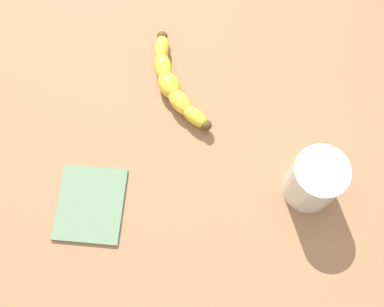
# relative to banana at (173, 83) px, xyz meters

# --- Properties ---
(wooden_tabletop) EXTENTS (1.20, 1.20, 0.03)m
(wooden_tabletop) POSITION_rel_banana_xyz_m (0.11, 0.05, -0.03)
(wooden_tabletop) COLOR #936746
(wooden_tabletop) RESTS_ON ground
(banana) EXTENTS (0.21, 0.08, 0.04)m
(banana) POSITION_rel_banana_xyz_m (0.00, 0.00, 0.00)
(banana) COLOR yellow
(banana) RESTS_ON wooden_tabletop
(smoothie_glass) EXTENTS (0.09, 0.09, 0.10)m
(smoothie_glass) POSITION_rel_banana_xyz_m (0.24, 0.18, 0.03)
(smoothie_glass) COLOR silver
(smoothie_glass) RESTS_ON wooden_tabletop
(folded_napkin) EXTENTS (0.16, 0.14, 0.01)m
(folded_napkin) POSITION_rel_banana_xyz_m (0.18, -0.18, -0.02)
(folded_napkin) COLOR slate
(folded_napkin) RESTS_ON wooden_tabletop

